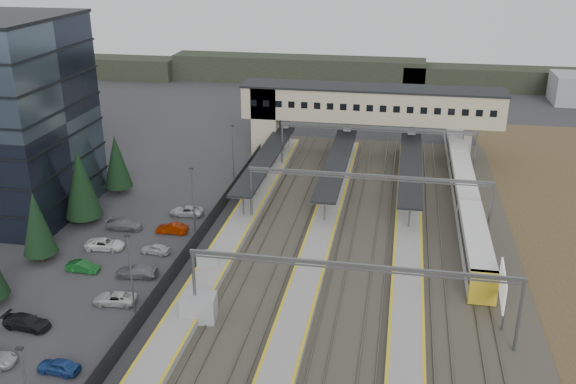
% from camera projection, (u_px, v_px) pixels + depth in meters
% --- Properties ---
extents(ground, '(220.00, 220.00, 0.00)m').
position_uv_depth(ground, '(239.00, 279.00, 65.91)').
color(ground, '#2B2B2D').
rests_on(ground, ground).
extents(conifer_row, '(4.42, 49.82, 9.50)m').
position_uv_depth(conifer_row, '(15.00, 236.00, 64.26)').
color(conifer_row, black).
rests_on(conifer_row, ground).
extents(car_park, '(10.52, 44.71, 1.27)m').
position_uv_depth(car_park, '(92.00, 293.00, 62.05)').
color(car_park, maroon).
rests_on(car_park, ground).
extents(lampposts, '(0.50, 53.25, 8.07)m').
position_uv_depth(lampposts, '(167.00, 229.00, 66.77)').
color(lampposts, slate).
rests_on(lampposts, ground).
extents(fence, '(0.08, 90.00, 2.00)m').
position_uv_depth(fence, '(193.00, 243.00, 71.19)').
color(fence, '#26282B').
rests_on(fence, ground).
extents(relay_cabin_near, '(3.34, 2.60, 2.59)m').
position_uv_depth(relay_cabin_near, '(199.00, 308.00, 58.27)').
color(relay_cabin_near, gray).
rests_on(relay_cabin_near, ground).
extents(relay_cabin_far, '(2.66, 2.46, 1.97)m').
position_uv_depth(relay_cabin_far, '(207.00, 262.00, 67.21)').
color(relay_cabin_far, gray).
rests_on(relay_cabin_far, ground).
extents(rail_corridor, '(34.00, 90.00, 0.92)m').
position_uv_depth(rail_corridor, '(335.00, 261.00, 68.81)').
color(rail_corridor, '#38352B').
rests_on(rail_corridor, ground).
extents(canopies, '(23.10, 30.00, 3.28)m').
position_uv_depth(canopies, '(337.00, 162.00, 87.92)').
color(canopies, black).
rests_on(canopies, ground).
extents(footbridge, '(40.40, 6.40, 11.20)m').
position_uv_depth(footbridge, '(353.00, 107.00, 100.00)').
color(footbridge, tan).
rests_on(footbridge, ground).
extents(gantries, '(28.40, 62.28, 7.17)m').
position_uv_depth(gantries, '(361.00, 222.00, 64.41)').
color(gantries, slate).
rests_on(gantries, ground).
extents(train, '(2.65, 55.33, 3.33)m').
position_uv_depth(train, '(463.00, 186.00, 85.15)').
color(train, silver).
rests_on(train, ground).
extents(billboard, '(0.47, 5.72, 4.81)m').
position_uv_depth(billboard, '(502.00, 287.00, 58.04)').
color(billboard, slate).
rests_on(billboard, ground).
extents(treeline_far, '(170.00, 19.00, 7.00)m').
position_uv_depth(treeline_far, '(443.00, 77.00, 145.05)').
color(treeline_far, black).
rests_on(treeline_far, ground).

